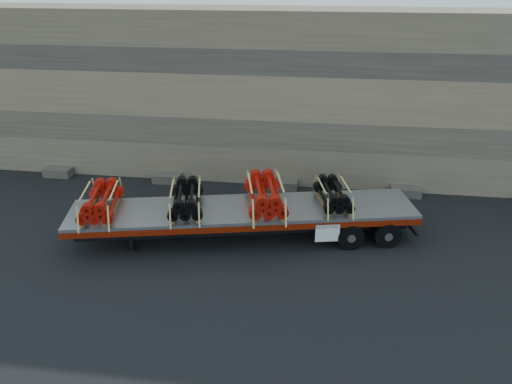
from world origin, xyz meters
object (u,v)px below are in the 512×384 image
Objects in this scene: bundle_midfront at (186,199)px; bundle_rear at (333,195)px; bundle_front at (101,202)px; bundle_midrear at (265,195)px; trailer at (243,223)px.

bundle_midfront is 1.09× the size of bundle_rear.
bundle_midrear reaches higher than bundle_front.
trailer is 5.17× the size of bundle_front.
bundle_front reaches higher than trailer.
bundle_front is (-4.50, -1.03, 0.97)m from trailer.
trailer is at bearing 0.00° from bundle_midfront.
trailer is 3.16m from bundle_rear.
bundle_front is 7.64m from bundle_rear.
bundle_midfront is 4.90m from bundle_rear.
bundle_front is at bearing -180.00° from trailer.
bundle_rear is (2.95, 0.67, 0.93)m from trailer.
bundle_midrear is (2.54, 0.58, 0.05)m from bundle_midfront.
bundle_front is 5.35m from bundle_midrear.
bundle_midfront is 2.60m from bundle_midrear.
bundle_midrear is 1.24× the size of bundle_rear.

